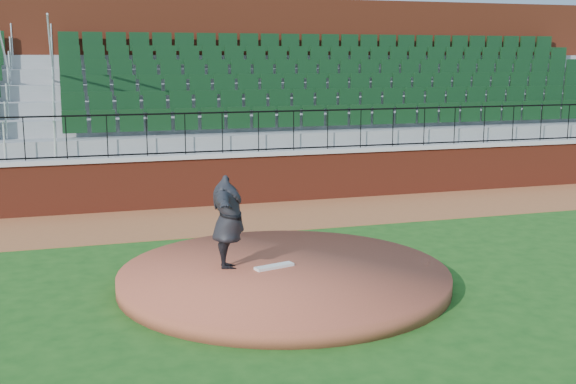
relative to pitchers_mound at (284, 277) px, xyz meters
name	(u,v)px	position (x,y,z in m)	size (l,w,h in m)	color
ground	(316,288)	(0.42, -0.35, -0.12)	(90.00, 90.00, 0.00)	#1A4914
warning_track	(238,217)	(0.42, 5.05, -0.12)	(34.00, 3.20, 0.01)	brown
field_wall	(223,181)	(0.42, 6.65, 0.47)	(34.00, 0.35, 1.20)	maroon
wall_cap	(223,155)	(0.42, 6.65, 1.12)	(34.00, 0.45, 0.10)	#B7B7B7
wall_railing	(222,133)	(0.42, 6.65, 1.67)	(34.00, 0.05, 1.00)	black
seating_stands	(202,106)	(0.42, 9.38, 2.18)	(34.00, 5.10, 4.60)	gray
concourse_wall	(185,86)	(0.42, 12.18, 2.62)	(34.00, 0.50, 5.50)	maroon
pitchers_mound	(284,277)	(0.00, 0.00, 0.00)	(5.34, 5.34, 0.25)	brown
pitching_rubber	(274,266)	(-0.13, 0.14, 0.15)	(0.68, 0.17, 0.05)	silver
pitcher	(228,222)	(-0.83, 0.38, 0.89)	(1.89, 0.51, 1.53)	black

